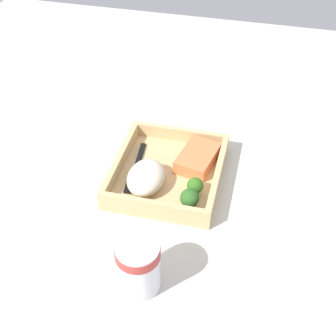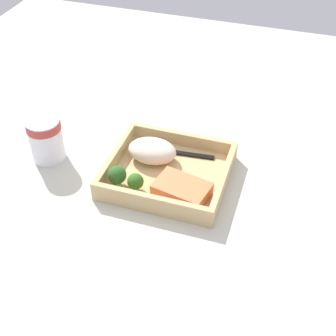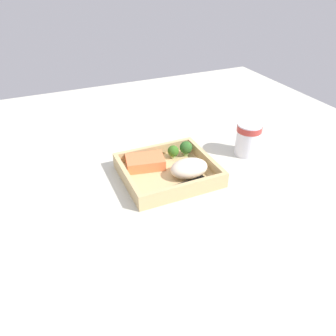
# 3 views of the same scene
# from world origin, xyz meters

# --- Properties ---
(ground_plane) EXTENTS (1.60, 1.60, 0.02)m
(ground_plane) POSITION_xyz_m (0.00, 0.00, -0.01)
(ground_plane) COLOR beige
(takeout_tray) EXTENTS (0.24, 0.22, 0.01)m
(takeout_tray) POSITION_xyz_m (0.00, 0.00, 0.01)
(takeout_tray) COLOR tan
(takeout_tray) RESTS_ON ground_plane
(tray_rim) EXTENTS (0.24, 0.22, 0.03)m
(tray_rim) POSITION_xyz_m (0.00, 0.00, 0.03)
(tray_rim) COLOR tan
(tray_rim) RESTS_ON takeout_tray
(salmon_fillet) EXTENTS (0.12, 0.09, 0.03)m
(salmon_fillet) POSITION_xyz_m (-0.05, 0.05, 0.03)
(salmon_fillet) COLOR #F27744
(salmon_fillet) RESTS_ON takeout_tray
(mashed_potatoes) EXTENTS (0.10, 0.07, 0.05)m
(mashed_potatoes) POSITION_xyz_m (0.05, -0.03, 0.03)
(mashed_potatoes) COLOR beige
(mashed_potatoes) RESTS_ON takeout_tray
(broccoli_floret_1) EXTENTS (0.04, 0.04, 0.04)m
(broccoli_floret_1) POSITION_xyz_m (0.09, 0.06, 0.04)
(broccoli_floret_1) COLOR #85A75C
(broccoli_floret_1) RESTS_ON takeout_tray
(broccoli_floret_2) EXTENTS (0.03, 0.03, 0.04)m
(broccoli_floret_2) POSITION_xyz_m (0.05, 0.07, 0.03)
(broccoli_floret_2) COLOR #8AA565
(broccoli_floret_2) RESTS_ON takeout_tray
(fork) EXTENTS (0.16, 0.03, 0.00)m
(fork) POSITION_xyz_m (0.01, -0.07, 0.01)
(fork) COLOR black
(fork) RESTS_ON takeout_tray
(paper_cup) EXTENTS (0.07, 0.07, 0.10)m
(paper_cup) POSITION_xyz_m (0.27, 0.02, 0.05)
(paper_cup) COLOR white
(paper_cup) RESTS_ON ground_plane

